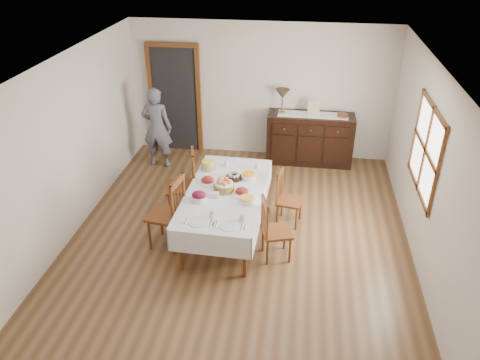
# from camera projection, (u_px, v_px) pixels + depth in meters

# --- Properties ---
(ground) EXTENTS (6.00, 6.00, 0.00)m
(ground) POSITION_uv_depth(u_px,v_px,m) (239.00, 238.00, 7.01)
(ground) COLOR brown
(room_shell) EXTENTS (5.02, 6.02, 2.65)m
(room_shell) POSITION_uv_depth(u_px,v_px,m) (233.00, 126.00, 6.59)
(room_shell) COLOR silver
(room_shell) RESTS_ON ground
(dining_table) EXTENTS (1.17, 2.21, 0.75)m
(dining_table) POSITION_uv_depth(u_px,v_px,m) (226.00, 196.00, 6.81)
(dining_table) COLOR silver
(dining_table) RESTS_ON ground
(chair_left_near) EXTENTS (0.53, 0.53, 1.12)m
(chair_left_near) POSITION_uv_depth(u_px,v_px,m) (169.00, 212.00, 6.61)
(chair_left_near) COLOR #5E2F13
(chair_left_near) RESTS_ON ground
(chair_left_far) EXTENTS (0.57, 0.57, 1.12)m
(chair_left_far) POSITION_uv_depth(u_px,v_px,m) (185.00, 183.00, 7.34)
(chair_left_far) COLOR #5E2F13
(chair_left_far) RESTS_ON ground
(chair_right_near) EXTENTS (0.49, 0.49, 0.94)m
(chair_right_near) POSITION_uv_depth(u_px,v_px,m) (273.00, 229.00, 6.40)
(chair_right_near) COLOR #5E2F13
(chair_right_near) RESTS_ON ground
(chair_right_far) EXTENTS (0.43, 0.43, 0.89)m
(chair_right_far) POSITION_uv_depth(u_px,v_px,m) (287.00, 197.00, 7.17)
(chair_right_far) COLOR #5E2F13
(chair_right_far) RESTS_ON ground
(sideboard) EXTENTS (1.63, 0.59, 0.98)m
(sideboard) POSITION_uv_depth(u_px,v_px,m) (310.00, 139.00, 9.00)
(sideboard) COLOR black
(sideboard) RESTS_ON ground
(person) EXTENTS (0.52, 0.34, 1.66)m
(person) POSITION_uv_depth(u_px,v_px,m) (157.00, 125.00, 8.70)
(person) COLOR #565763
(person) RESTS_ON ground
(bread_basket) EXTENTS (0.30, 0.30, 0.19)m
(bread_basket) POSITION_uv_depth(u_px,v_px,m) (224.00, 186.00, 6.74)
(bread_basket) COLOR olive
(bread_basket) RESTS_ON dining_table
(egg_basket) EXTENTS (0.25, 0.25, 0.10)m
(egg_basket) POSITION_uv_depth(u_px,v_px,m) (234.00, 177.00, 7.05)
(egg_basket) COLOR black
(egg_basket) RESTS_ON dining_table
(ham_platter_a) EXTENTS (0.32, 0.32, 0.11)m
(ham_platter_a) POSITION_uv_depth(u_px,v_px,m) (208.00, 181.00, 6.97)
(ham_platter_a) COLOR silver
(ham_platter_a) RESTS_ON dining_table
(ham_platter_b) EXTENTS (0.30, 0.30, 0.11)m
(ham_platter_b) POSITION_uv_depth(u_px,v_px,m) (242.00, 192.00, 6.68)
(ham_platter_b) COLOR silver
(ham_platter_b) RESTS_ON dining_table
(beet_bowl) EXTENTS (0.21, 0.21, 0.15)m
(beet_bowl) POSITION_uv_depth(u_px,v_px,m) (199.00, 197.00, 6.50)
(beet_bowl) COLOR silver
(beet_bowl) RESTS_ON dining_table
(carrot_bowl) EXTENTS (0.24, 0.24, 0.10)m
(carrot_bowl) POSITION_uv_depth(u_px,v_px,m) (249.00, 176.00, 7.07)
(carrot_bowl) COLOR silver
(carrot_bowl) RESTS_ON dining_table
(pineapple_bowl) EXTENTS (0.22, 0.22, 0.14)m
(pineapple_bowl) POSITION_uv_depth(u_px,v_px,m) (208.00, 165.00, 7.31)
(pineapple_bowl) COLOR tan
(pineapple_bowl) RESTS_ON dining_table
(casserole_dish) EXTENTS (0.24, 0.24, 0.08)m
(casserole_dish) POSITION_uv_depth(u_px,v_px,m) (247.00, 200.00, 6.48)
(casserole_dish) COLOR silver
(casserole_dish) RESTS_ON dining_table
(butter_dish) EXTENTS (0.14, 0.09, 0.07)m
(butter_dish) POSITION_uv_depth(u_px,v_px,m) (214.00, 195.00, 6.60)
(butter_dish) COLOR silver
(butter_dish) RESTS_ON dining_table
(setting_left) EXTENTS (0.42, 0.31, 0.10)m
(setting_left) POSITION_uv_depth(u_px,v_px,m) (202.00, 219.00, 6.09)
(setting_left) COLOR silver
(setting_left) RESTS_ON dining_table
(setting_right) EXTENTS (0.42, 0.31, 0.10)m
(setting_right) POSITION_uv_depth(u_px,v_px,m) (233.00, 223.00, 6.01)
(setting_right) COLOR silver
(setting_right) RESTS_ON dining_table
(glass_far_a) EXTENTS (0.07, 0.07, 0.11)m
(glass_far_a) POSITION_uv_depth(u_px,v_px,m) (227.00, 163.00, 7.41)
(glass_far_a) COLOR silver
(glass_far_a) RESTS_ON dining_table
(glass_far_b) EXTENTS (0.06, 0.06, 0.10)m
(glass_far_b) POSITION_uv_depth(u_px,v_px,m) (257.00, 166.00, 7.34)
(glass_far_b) COLOR silver
(glass_far_b) RESTS_ON dining_table
(runner) EXTENTS (1.30, 0.35, 0.01)m
(runner) POSITION_uv_depth(u_px,v_px,m) (313.00, 115.00, 8.75)
(runner) COLOR white
(runner) RESTS_ON sideboard
(table_lamp) EXTENTS (0.26, 0.26, 0.46)m
(table_lamp) POSITION_uv_depth(u_px,v_px,m) (283.00, 95.00, 8.69)
(table_lamp) COLOR brown
(table_lamp) RESTS_ON sideboard
(picture_frame) EXTENTS (0.22, 0.08, 0.28)m
(picture_frame) POSITION_uv_depth(u_px,v_px,m) (314.00, 109.00, 8.64)
(picture_frame) COLOR #BCB38D
(picture_frame) RESTS_ON sideboard
(deco_bowl) EXTENTS (0.20, 0.20, 0.06)m
(deco_bowl) POSITION_uv_depth(u_px,v_px,m) (343.00, 115.00, 8.66)
(deco_bowl) COLOR #5E2F13
(deco_bowl) RESTS_ON sideboard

